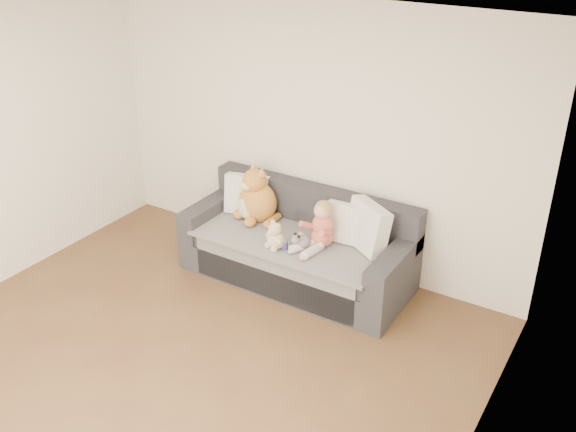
# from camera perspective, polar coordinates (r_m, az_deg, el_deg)

# --- Properties ---
(room_shell) EXTENTS (5.00, 5.00, 5.00)m
(room_shell) POSITION_cam_1_polar(r_m,az_deg,el_deg) (4.64, -11.08, -0.42)
(room_shell) COLOR brown
(room_shell) RESTS_ON ground
(sofa) EXTENTS (2.20, 0.94, 0.85)m
(sofa) POSITION_cam_1_polar(r_m,az_deg,el_deg) (6.19, 0.93, -2.95)
(sofa) COLOR #2B2B31
(sofa) RESTS_ON ground
(cushion_left) EXTENTS (0.47, 0.30, 0.41)m
(cushion_left) POSITION_cam_1_polar(r_m,az_deg,el_deg) (6.45, -3.68, 1.93)
(cushion_left) COLOR silver
(cushion_left) RESTS_ON sofa
(cushion_right_back) EXTENTS (0.41, 0.21, 0.38)m
(cushion_right_back) POSITION_cam_1_polar(r_m,az_deg,el_deg) (5.93, 5.22, -0.65)
(cushion_right_back) COLOR silver
(cushion_right_back) RESTS_ON sofa
(cushion_right_front) EXTENTS (0.52, 0.43, 0.45)m
(cushion_right_front) POSITION_cam_1_polar(r_m,az_deg,el_deg) (5.82, 7.10, -0.95)
(cushion_right_front) COLOR silver
(cushion_right_front) RESTS_ON sofa
(toddler) EXTENTS (0.31, 0.46, 0.45)m
(toddler) POSITION_cam_1_polar(r_m,az_deg,el_deg) (5.82, 2.85, -1.08)
(toddler) COLOR #EB6C52
(toddler) RESTS_ON sofa
(plush_cat) EXTENTS (0.46, 0.42, 0.60)m
(plush_cat) POSITION_cam_1_polar(r_m,az_deg,el_deg) (6.30, -2.84, 1.53)
(plush_cat) COLOR #C3832B
(plush_cat) RESTS_ON sofa
(teddy_bear) EXTENTS (0.21, 0.17, 0.28)m
(teddy_bear) POSITION_cam_1_polar(r_m,az_deg,el_deg) (5.82, -1.17, -1.93)
(teddy_bear) COLOR beige
(teddy_bear) RESTS_ON sofa
(plush_cow) EXTENTS (0.14, 0.21, 0.17)m
(plush_cow) POSITION_cam_1_polar(r_m,az_deg,el_deg) (5.83, 1.24, -2.30)
(plush_cow) COLOR white
(plush_cow) RESTS_ON sofa
(sippy_cup) EXTENTS (0.10, 0.07, 0.11)m
(sippy_cup) POSITION_cam_1_polar(r_m,az_deg,el_deg) (5.83, -0.29, -2.48)
(sippy_cup) COLOR #47389A
(sippy_cup) RESTS_ON sofa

